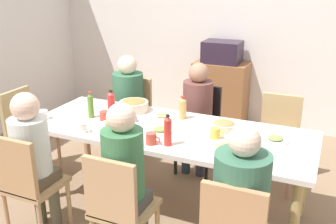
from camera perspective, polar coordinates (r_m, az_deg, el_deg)
The scene contains 33 objects.
ground_plane at distance 3.62m, azimuth 0.00°, elevation -13.72°, with size 6.47×6.47×0.00m, color #8A6F54.
wall_back at distance 5.32m, azimuth 10.52°, elevation 11.94°, with size 5.63×0.12×2.60m, color white.
dining_table at distance 3.29m, azimuth 0.00°, elevation -3.65°, with size 2.42×0.91×0.76m.
chair_0 at distance 3.17m, azimuth -20.13°, elevation -9.60°, with size 0.40×0.40×0.90m.
person_0 at distance 3.13m, azimuth -19.45°, elevation -5.61°, with size 0.30×0.30×1.19m.
chair_1 at distance 2.72m, azimuth -7.27°, elevation -13.55°, with size 0.40×0.40×0.90m.
person_1 at distance 2.68m, azimuth -6.47°, elevation -8.75°, with size 0.30×0.30×1.22m.
person_2 at distance 2.42m, azimuth 10.72°, elevation -12.34°, with size 0.34×0.34×1.20m.
chair_3 at distance 3.92m, azimuth 15.94°, elevation -3.34°, with size 0.40×0.40×0.90m.
chair_4 at distance 4.39m, azimuth -5.29°, elevation -0.11°, with size 0.40×0.40×0.90m.
person_4 at distance 4.25m, azimuth -5.95°, elevation 2.17°, with size 0.33×0.33×1.19m.
chair_5 at distance 4.21m, azimuth -20.26°, elevation -2.20°, with size 0.40×0.40×0.90m.
chair_6 at distance 4.08m, azimuth 4.71°, elevation -1.66°, with size 0.40×0.40×0.90m.
person_6 at distance 3.93m, azimuth 4.36°, elevation 0.56°, with size 0.30×0.30×1.18m.
plate_0 at distance 3.50m, azimuth -0.79°, elevation -0.67°, with size 0.22×0.22×0.04m.
plate_1 at distance 3.36m, azimuth -8.35°, elevation -1.75°, with size 0.22×0.22×0.04m.
plate_2 at distance 3.19m, azimuth -1.15°, elevation -2.75°, with size 0.21×0.21×0.04m.
plate_3 at distance 3.14m, azimuth 15.59°, elevation -3.94°, with size 0.21×0.21×0.04m.
plate_4 at distance 2.92m, azimuth 8.33°, elevation -5.24°, with size 0.25×0.25×0.04m.
bowl_0 at distance 3.25m, azimuth 8.31°, elevation -2.01°, with size 0.21×0.21×0.08m.
bowl_1 at distance 3.68m, azimuth -5.08°, elevation 1.02°, with size 0.28×0.28×0.11m.
cup_0 at distance 3.65m, azimuth -17.98°, elevation -0.37°, with size 0.12×0.09×0.08m.
cup_1 at distance 2.96m, azimuth -2.48°, elevation -3.95°, with size 0.12×0.08×0.09m.
cup_2 at distance 3.48m, azimuth -9.33°, elevation -0.56°, with size 0.12×0.09×0.08m.
cup_3 at distance 3.26m, azimuth -12.51°, elevation -2.26°, with size 0.12×0.08×0.08m.
cup_4 at distance 3.09m, azimuth 7.00°, elevation -3.13°, with size 0.11×0.08×0.09m.
cup_5 at distance 3.42m, azimuth -5.67°, elevation -0.65°, with size 0.11×0.08×0.09m.
bottle_0 at distance 3.58m, azimuth -8.39°, elevation 1.28°, with size 0.07×0.07×0.24m.
bottle_1 at distance 3.46m, azimuth 2.17°, elevation 0.58°, with size 0.07×0.07×0.21m.
bottle_2 at distance 3.55m, azimuth -11.38°, elevation 0.97°, with size 0.05×0.05×0.24m.
bottle_3 at distance 2.91m, azimuth -0.03°, elevation -2.83°, with size 0.06×0.06×0.25m.
side_cabinet at distance 5.25m, azimuth 7.72°, elevation 2.47°, with size 0.70×0.44×0.90m, color #905D37.
microwave at distance 5.11m, azimuth 8.03°, elevation 8.80°, with size 0.48×0.36×0.28m, color #2C1F32.
Camera 1 is at (1.21, -2.77, 2.00)m, focal length 41.20 mm.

